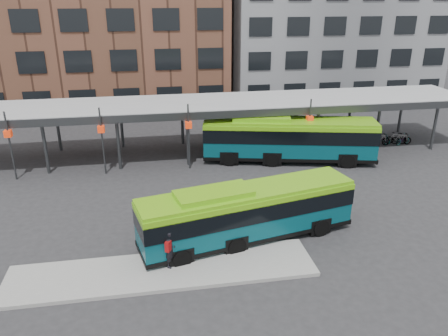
# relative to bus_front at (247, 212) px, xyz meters

# --- Properties ---
(ground) EXTENTS (120.00, 120.00, 0.00)m
(ground) POSITION_rel_bus_front_xyz_m (1.08, 0.77, -1.61)
(ground) COLOR #28282B
(ground) RESTS_ON ground
(boarding_island) EXTENTS (14.00, 3.00, 0.18)m
(boarding_island) POSITION_rel_bus_front_xyz_m (-4.42, -2.23, -1.52)
(boarding_island) COLOR gray
(boarding_island) RESTS_ON ground
(canopy) EXTENTS (40.00, 6.53, 4.80)m
(canopy) POSITION_rel_bus_front_xyz_m (1.02, 13.64, 2.29)
(canopy) COLOR #999B9E
(canopy) RESTS_ON ground
(building_brick) EXTENTS (26.00, 14.00, 22.00)m
(building_brick) POSITION_rel_bus_front_xyz_m (-8.92, 32.77, 9.39)
(building_brick) COLOR brown
(building_brick) RESTS_ON ground
(building_grey) EXTENTS (24.00, 14.00, 20.00)m
(building_grey) POSITION_rel_bus_front_xyz_m (17.08, 32.77, 8.39)
(building_grey) COLOR slate
(building_grey) RESTS_ON ground
(bus_front) EXTENTS (11.48, 4.75, 3.10)m
(bus_front) POSITION_rel_bus_front_xyz_m (0.00, 0.00, 0.00)
(bus_front) COLOR #07444F
(bus_front) RESTS_ON ground
(bus_rear) EXTENTS (13.05, 5.51, 3.52)m
(bus_rear) POSITION_rel_bus_front_xyz_m (5.60, 10.76, 0.22)
(bus_rear) COLOR #07444F
(bus_rear) RESTS_ON ground
(pedestrian) EXTENTS (0.72, 0.81, 1.86)m
(pedestrian) POSITION_rel_bus_front_xyz_m (-4.04, -2.02, -0.49)
(pedestrian) COLOR black
(pedestrian) RESTS_ON boarding_island
(bike_rack) EXTENTS (6.10, 1.67, 1.06)m
(bike_rack) POSITION_rel_bus_front_xyz_m (14.43, 12.86, -1.14)
(bike_rack) COLOR slate
(bike_rack) RESTS_ON ground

